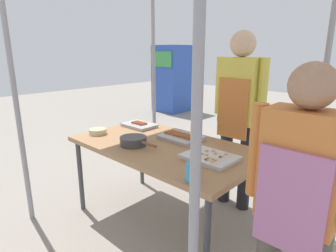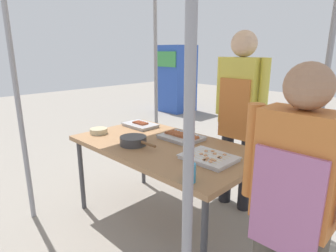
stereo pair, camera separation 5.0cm
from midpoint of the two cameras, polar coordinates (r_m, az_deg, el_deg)
The scene contains 11 objects.
ground_plane at distance 2.72m, azimuth -1.33°, elevation -18.86°, with size 18.00×18.00×0.00m, color gray.
stall_table at distance 2.40m, azimuth -1.43°, elevation -4.91°, with size 1.60×0.90×0.75m.
tray_grilled_sausages at distance 2.51m, azimuth 2.10°, elevation -2.22°, with size 0.37×0.28×0.05m.
tray_meat_skewers at distance 2.07m, azimuth 7.80°, elevation -6.33°, with size 0.37×0.29×0.04m.
tray_pork_links at distance 2.94m, azimuth -6.35°, elevation 0.20°, with size 0.35×0.23×0.05m.
cooking_wok at distance 2.37m, azimuth -7.60°, elevation -2.96°, with size 0.38×0.22×0.07m.
condiment_bowl at distance 2.75m, azimuth -14.58°, elevation -1.07°, with size 0.16×0.16×0.05m, color #BFB28C.
drink_cup_near_edge at distance 1.71m, azimuth 4.03°, elevation -9.41°, with size 0.08×0.08×0.12m, color #338CBF.
vendor_woman at distance 2.70m, azimuth 13.60°, elevation 3.79°, with size 0.52×0.24×1.69m.
customer_nearby at distance 1.45m, azimuth 23.91°, elevation -13.00°, with size 0.52×0.22×1.47m.
neighbor_stall_right at distance 7.26m, azimuth 0.64°, elevation 9.58°, with size 0.75×0.80×1.65m.
Camera 1 is at (1.57, -1.62, 1.52)m, focal length 30.09 mm.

